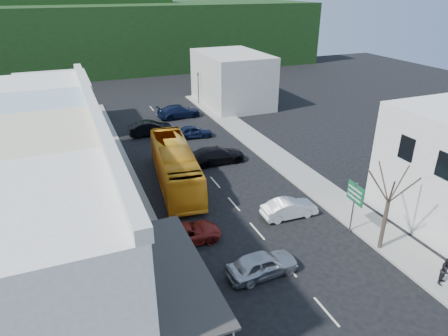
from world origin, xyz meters
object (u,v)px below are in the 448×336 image
(car_silver, at_px, (262,265))
(car_white, at_px, (289,208))
(street_tree, at_px, (388,202))
(pedestrian_left, at_px, (128,227))
(car_red, at_px, (188,232))
(direction_sign, at_px, (353,208))
(bus, at_px, (175,167))
(traffic_signal, at_px, (198,88))
(pedestrian_right, at_px, (446,271))

(car_silver, distance_m, car_white, 6.87)
(car_silver, xyz_separation_m, street_tree, (8.07, -0.66, 2.73))
(car_white, xyz_separation_m, street_tree, (3.31, -5.62, 2.73))
(car_silver, height_order, pedestrian_left, pedestrian_left)
(car_red, height_order, direction_sign, direction_sign)
(bus, bearing_deg, pedestrian_left, -120.03)
(car_silver, distance_m, traffic_signal, 36.68)
(pedestrian_right, bearing_deg, car_silver, 132.43)
(car_white, distance_m, pedestrian_left, 11.38)
(car_red, height_order, traffic_signal, traffic_signal)
(car_silver, distance_m, car_red, 5.65)
(car_white, bearing_deg, car_red, 93.06)
(car_white, bearing_deg, traffic_signal, -4.86)
(bus, bearing_deg, car_red, -93.74)
(car_white, distance_m, direction_sign, 4.50)
(traffic_signal, bearing_deg, direction_sign, 75.31)
(car_white, xyz_separation_m, direction_sign, (2.81, -3.32, 1.16))
(bus, bearing_deg, car_silver, -76.98)
(car_silver, distance_m, pedestrian_right, 10.16)
(bus, distance_m, car_silver, 13.30)
(car_silver, height_order, pedestrian_right, pedestrian_right)
(traffic_signal, bearing_deg, pedestrian_left, 49.70)
(bus, distance_m, traffic_signal, 24.51)
(car_silver, relative_size, traffic_signal, 0.98)
(pedestrian_left, height_order, direction_sign, direction_sign)
(street_tree, bearing_deg, car_silver, 175.33)
(car_red, bearing_deg, direction_sign, -105.15)
(car_white, bearing_deg, bus, 38.52)
(traffic_signal, bearing_deg, car_white, 69.95)
(bus, distance_m, street_tree, 16.88)
(car_silver, distance_m, pedestrian_left, 9.14)
(pedestrian_right, relative_size, street_tree, 0.25)
(pedestrian_left, relative_size, direction_sign, 0.46)
(car_red, bearing_deg, car_silver, -146.67)
(traffic_signal, bearing_deg, street_tree, 76.18)
(car_silver, xyz_separation_m, pedestrian_left, (-6.53, 6.39, 0.30))
(car_silver, height_order, traffic_signal, traffic_signal)
(car_silver, bearing_deg, car_white, -46.70)
(direction_sign, relative_size, street_tree, 0.54)
(pedestrian_left, xyz_separation_m, street_tree, (14.60, -7.05, 2.43))
(pedestrian_right, xyz_separation_m, street_tree, (-0.96, 4.00, 2.43))
(bus, relative_size, car_white, 2.64)
(car_silver, bearing_deg, car_red, 28.89)
(pedestrian_left, xyz_separation_m, direction_sign, (14.10, -4.74, 0.86))
(car_red, height_order, street_tree, street_tree)
(car_silver, height_order, car_white, same)
(car_red, xyz_separation_m, pedestrian_right, (12.00, -9.46, 0.30))
(car_silver, xyz_separation_m, car_red, (-2.98, 4.80, 0.00))
(pedestrian_right, bearing_deg, direction_sign, 82.75)
(bus, height_order, car_white, bus)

